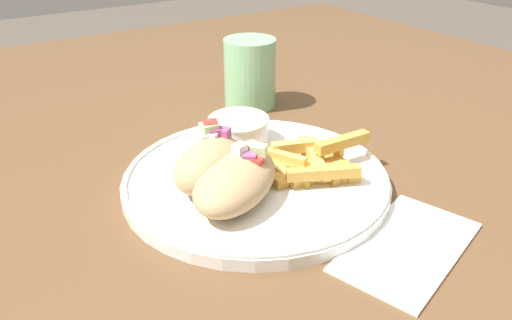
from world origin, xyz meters
name	(u,v)px	position (x,y,z in m)	size (l,w,h in m)	color
table	(250,204)	(0.00, 0.00, 0.71)	(1.53, 1.53, 0.78)	brown
napkin	(408,246)	(0.04, -0.23, 0.78)	(0.18, 0.13, 0.00)	white
plate	(256,178)	(-0.02, -0.05, 0.79)	(0.31, 0.31, 0.02)	white
pita_sandwich_near	(236,180)	(-0.07, -0.08, 0.81)	(0.15, 0.14, 0.06)	tan
pita_sandwich_far	(210,163)	(-0.08, -0.04, 0.82)	(0.13, 0.12, 0.06)	tan
fries_pile	(312,163)	(0.04, -0.08, 0.80)	(0.14, 0.12, 0.04)	gold
sauce_ramekin	(239,129)	(0.01, 0.04, 0.81)	(0.08, 0.08, 0.04)	white
water_glass	(250,76)	(0.11, 0.17, 0.83)	(0.08, 0.08, 0.11)	#8CCC93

